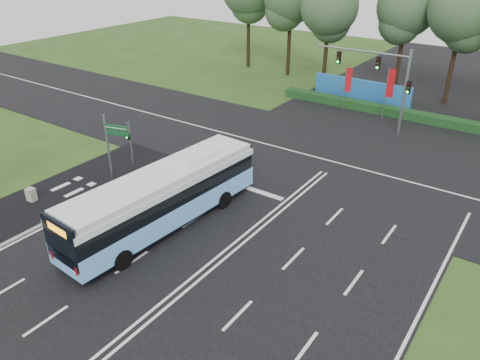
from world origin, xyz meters
name	(u,v)px	position (x,y,z in m)	size (l,w,h in m)	color
ground	(241,238)	(0.00, 0.00, 0.00)	(120.00, 120.00, 0.00)	#294D19
road_main	(241,238)	(0.00, 0.00, 0.02)	(20.00, 120.00, 0.04)	black
road_cross	(334,162)	(0.00, 12.00, 0.03)	(120.00, 14.00, 0.05)	black
bike_path	(54,196)	(-12.50, -3.00, 0.03)	(5.00, 18.00, 0.06)	black
kerb_strip	(78,207)	(-10.10, -3.00, 0.06)	(0.25, 18.00, 0.12)	gray
city_bus	(164,198)	(-4.26, -1.43, 1.85)	(3.57, 12.99, 3.68)	#6EB7FF
pedestrian_signal	(130,142)	(-11.83, 3.17, 1.81)	(0.30, 0.41, 3.30)	gray
street_sign	(112,140)	(-11.13, 1.02, 2.85)	(1.74, 0.54, 4.59)	gray
utility_cabinet	(31,195)	(-13.11, -4.14, 0.45)	(0.54, 0.45, 0.90)	#ACA18B
banner_flag_left	(348,82)	(-4.13, 23.41, 2.76)	(0.62, 0.11, 4.21)	gray
banner_flag_mid	(389,86)	(-0.12, 23.14, 3.08)	(0.70, 0.11, 4.73)	gray
traffic_light_gantry	(385,76)	(0.21, 20.50, 4.66)	(8.41, 0.28, 7.00)	gray
hedge	(391,112)	(0.00, 24.50, 0.40)	(22.00, 1.20, 0.80)	#133616
blue_hoarding	(361,91)	(-4.00, 27.00, 1.10)	(10.00, 0.30, 2.20)	#2169B7
eucalyptus_row	(411,8)	(-1.52, 30.90, 8.75)	(48.89, 9.52, 12.67)	black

